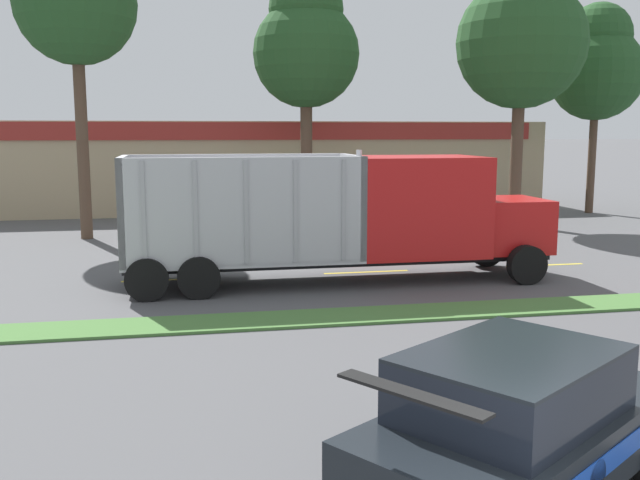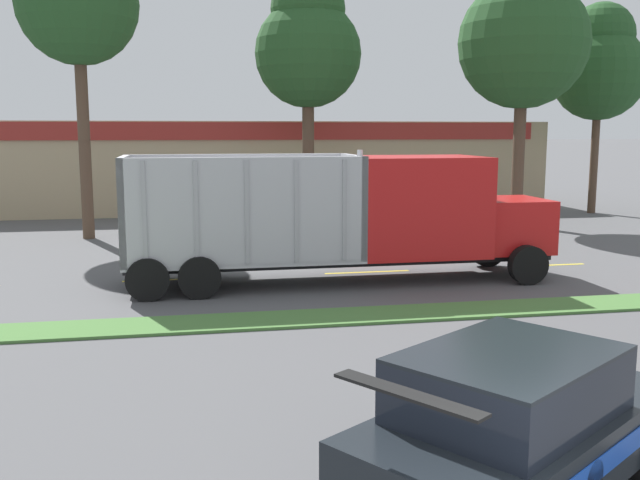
% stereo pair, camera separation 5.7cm
% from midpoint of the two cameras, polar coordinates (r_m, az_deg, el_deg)
% --- Properties ---
extents(grass_verge, '(120.00, 1.30, 0.06)m').
position_cam_midpoint_polar(grass_verge, '(14.94, -0.29, -6.24)').
color(grass_verge, '#477538').
rests_on(grass_verge, ground_plane).
extents(centre_line_4, '(2.40, 0.14, 0.01)m').
position_cam_midpoint_polar(centre_line_4, '(19.23, -12.15, -3.13)').
color(centre_line_4, yellow).
rests_on(centre_line_4, ground_plane).
extents(centre_line_5, '(2.40, 0.14, 0.01)m').
position_cam_midpoint_polar(centre_line_5, '(19.86, 3.63, -2.57)').
color(centre_line_5, yellow).
rests_on(centre_line_5, ground_plane).
extents(centre_line_6, '(2.40, 0.14, 0.01)m').
position_cam_midpoint_polar(centre_line_6, '(21.85, 17.47, -1.92)').
color(centre_line_6, yellow).
rests_on(centre_line_6, ground_plane).
extents(dump_truck_mid, '(11.06, 2.79, 3.43)m').
position_cam_midpoint_polar(dump_truck_mid, '(18.63, 4.95, 1.87)').
color(dump_truck_mid, black).
rests_on(dump_truck_mid, ground_plane).
extents(rally_car, '(4.48, 3.91, 1.71)m').
position_cam_midpoint_polar(rally_car, '(8.00, 15.37, -13.89)').
color(rally_car, black).
rests_on(rally_car, ground_plane).
extents(store_building_backdrop, '(37.49, 12.10, 4.33)m').
position_cam_midpoint_polar(store_building_backdrop, '(39.02, -12.45, 6.00)').
color(store_building_backdrop, tan).
rests_on(store_building_backdrop, ground_plane).
extents(tree_behind_left, '(5.22, 5.22, 11.28)m').
position_cam_midpoint_polar(tree_behind_left, '(30.78, 15.78, 15.83)').
color(tree_behind_left, brown).
rests_on(tree_behind_left, ground_plane).
extents(tree_behind_right, '(4.52, 4.52, 10.50)m').
position_cam_midpoint_polar(tree_behind_right, '(31.18, -1.18, 15.40)').
color(tree_behind_right, brown).
rests_on(tree_behind_right, ground_plane).
extents(tree_behind_far_right, '(4.31, 4.31, 9.76)m').
position_cam_midpoint_polar(tree_behind_far_right, '(36.48, 21.25, 12.94)').
color(tree_behind_far_right, brown).
rests_on(tree_behind_far_right, ground_plane).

